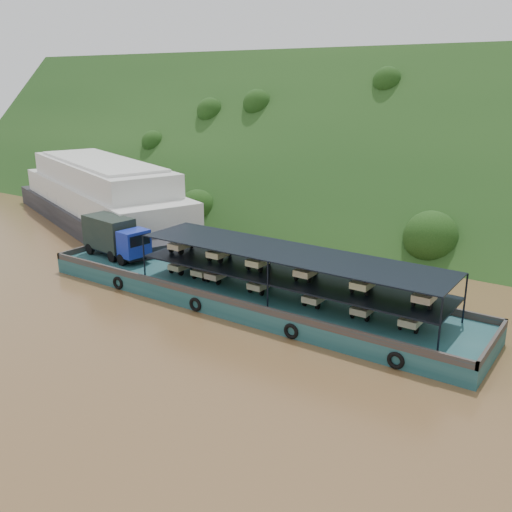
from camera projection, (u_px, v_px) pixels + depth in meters
The scene contains 4 objects.
ground at pixel (255, 314), 40.52m from camera, with size 160.00×160.00×0.00m, color brown.
hillside at pixel (424, 218), 68.85m from camera, with size 140.00×28.00×28.00m, color #183A15.
cargo_barge at pixel (233, 285), 42.92m from camera, with size 35.00×7.18×4.65m.
passenger_ferry at pixel (103, 197), 64.25m from camera, with size 37.86×21.82×7.49m.
Camera 1 is at (21.29, -30.85, 15.93)m, focal length 40.00 mm.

